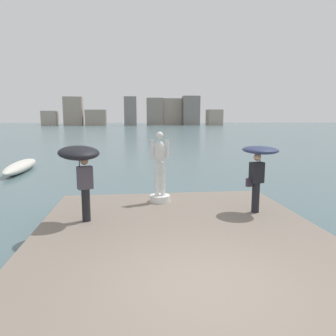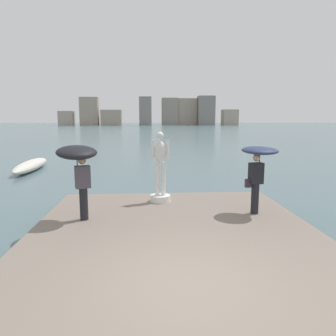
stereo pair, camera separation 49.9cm
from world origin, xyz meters
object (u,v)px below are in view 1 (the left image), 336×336
boat_near (21,166)px  onlooker_left (80,161)px  onlooker_right (259,161)px  statue_white_figure (160,175)px

boat_near → onlooker_left: bearing=-64.6°
onlooker_left → onlooker_right: bearing=3.6°
onlooker_left → boat_near: bearing=115.4°
statue_white_figure → onlooker_left: 2.95m
onlooker_left → boat_near: (-5.25, 11.05, -1.71)m
statue_white_figure → onlooker_left: bearing=-141.2°
boat_near → onlooker_right: bearing=-46.4°
onlooker_right → boat_near: size_ratio=0.35×
onlooker_left → onlooker_right: size_ratio=1.06×
statue_white_figure → onlooker_left: size_ratio=1.11×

